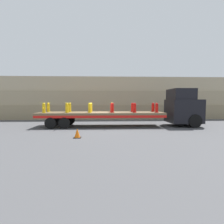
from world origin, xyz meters
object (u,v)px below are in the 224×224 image
object	(u,v)px
fire_hydrant_yellow_far_0	(48,107)
fire_hydrant_yellow_near_0	(44,108)
fire_hydrant_red_far_4	(132,107)
fire_hydrant_red_far_5	(153,107)
flatbed_trailer	(95,115)
truck_cab	(184,108)
fire_hydrant_red_near_3	(112,108)
fire_hydrant_yellow_near_1	(67,108)
fire_hydrant_yellow_far_2	(91,107)
traffic_cone	(77,133)
fire_hydrant_yellow_far_1	(70,107)
fire_hydrant_red_near_4	(135,108)
fire_hydrant_red_far_3	(112,107)
fire_hydrant_red_near_5	(157,108)
fire_hydrant_yellow_near_2	(90,108)

from	to	relation	value
fire_hydrant_yellow_far_0	fire_hydrant_yellow_near_0	bearing A→B (deg)	-90.00
fire_hydrant_red_far_4	fire_hydrant_red_far_5	size ratio (longest dim) A/B	1.00
flatbed_trailer	truck_cab	bearing A→B (deg)	0.00
fire_hydrant_yellow_near_0	fire_hydrant_red_near_3	distance (m)	5.52
flatbed_trailer	fire_hydrant_yellow_near_1	xyz separation A→B (m)	(-2.23, -0.55, 0.59)
truck_cab	fire_hydrant_yellow_far_2	xyz separation A→B (m)	(-8.07, 0.55, 0.00)
fire_hydrant_red_near_3	fire_hydrant_red_far_4	world-z (taller)	same
fire_hydrant_red_near_3	fire_hydrant_red_far_4	xyz separation A→B (m)	(1.84, 1.11, 0.00)
fire_hydrant_yellow_near_0	fire_hydrant_red_far_5	world-z (taller)	same
fire_hydrant_yellow_near_0	fire_hydrant_red_near_3	size ratio (longest dim) A/B	1.00
flatbed_trailer	traffic_cone	xyz separation A→B (m)	(-0.79, -4.61, -0.73)
fire_hydrant_yellow_far_1	fire_hydrant_red_near_4	xyz separation A→B (m)	(5.52, -1.11, 0.00)
truck_cab	fire_hydrant_yellow_far_0	size ratio (longest dim) A/B	3.97
fire_hydrant_red_far_3	fire_hydrant_red_far_5	xyz separation A→B (m)	(3.68, 0.00, 0.00)
fire_hydrant_red_near_3	fire_hydrant_red_near_5	size ratio (longest dim) A/B	1.00
traffic_cone	fire_hydrant_red_far_5	bearing A→B (deg)	41.10
fire_hydrant_yellow_near_0	fire_hydrant_red_far_3	world-z (taller)	same
fire_hydrant_yellow_near_0	fire_hydrant_yellow_far_2	size ratio (longest dim) A/B	1.00
flatbed_trailer	fire_hydrant_red_far_5	bearing A→B (deg)	6.16
fire_hydrant_yellow_near_1	fire_hydrant_yellow_near_2	bearing A→B (deg)	0.00
fire_hydrant_yellow_near_1	fire_hydrant_red_far_3	size ratio (longest dim) A/B	1.00
fire_hydrant_yellow_near_0	fire_hydrant_red_far_4	world-z (taller)	same
truck_cab	fire_hydrant_yellow_far_0	bearing A→B (deg)	177.30
flatbed_trailer	fire_hydrant_red_near_3	world-z (taller)	fire_hydrant_red_near_3
fire_hydrant_yellow_near_1	fire_hydrant_yellow_near_0	bearing A→B (deg)	180.00
fire_hydrant_yellow_far_2	fire_hydrant_red_far_4	bearing A→B (deg)	0.00
fire_hydrant_red_far_4	fire_hydrant_yellow_far_2	bearing A→B (deg)	180.00
fire_hydrant_yellow_far_1	fire_hydrant_red_near_3	bearing A→B (deg)	-16.75
fire_hydrant_yellow_far_0	fire_hydrant_red_far_5	size ratio (longest dim) A/B	1.00
fire_hydrant_red_far_5	fire_hydrant_red_far_4	bearing A→B (deg)	180.00
flatbed_trailer	fire_hydrant_yellow_far_0	xyz separation A→B (m)	(-4.07, 0.55, 0.59)
fire_hydrant_red_near_4	truck_cab	bearing A→B (deg)	7.18
truck_cab	fire_hydrant_red_far_3	size ratio (longest dim) A/B	3.97
fire_hydrant_yellow_far_0	fire_hydrant_red_near_4	xyz separation A→B (m)	(7.36, -1.11, 0.00)
fire_hydrant_red_far_3	fire_hydrant_red_far_5	size ratio (longest dim) A/B	1.00
fire_hydrant_red_far_5	fire_hydrant_yellow_near_0	bearing A→B (deg)	-173.14
fire_hydrant_yellow_near_1	fire_hydrant_red_far_5	xyz separation A→B (m)	(7.36, 1.11, 0.00)
fire_hydrant_red_far_3	fire_hydrant_yellow_near_0	bearing A→B (deg)	-168.66
fire_hydrant_yellow_far_1	fire_hydrant_red_near_4	size ratio (longest dim) A/B	1.00
fire_hydrant_yellow_near_1	fire_hydrant_yellow_far_1	world-z (taller)	same
fire_hydrant_yellow_near_2	traffic_cone	xyz separation A→B (m)	(-0.40, -4.05, -1.32)
fire_hydrant_yellow_far_2	fire_hydrant_red_far_3	xyz separation A→B (m)	(1.84, 0.00, 0.00)
fire_hydrant_yellow_near_0	fire_hydrant_yellow_far_0	xyz separation A→B (m)	(0.00, 1.11, 0.00)
truck_cab	flatbed_trailer	xyz separation A→B (m)	(-7.68, 0.00, -0.59)
fire_hydrant_yellow_near_2	fire_hydrant_red_far_4	size ratio (longest dim) A/B	1.00
flatbed_trailer	fire_hydrant_yellow_near_2	world-z (taller)	fire_hydrant_yellow_near_2
fire_hydrant_yellow_near_1	fire_hydrant_red_near_5	size ratio (longest dim) A/B	1.00
fire_hydrant_yellow_far_0	fire_hydrant_yellow_far_1	xyz separation A→B (m)	(1.84, 0.00, 0.00)
fire_hydrant_yellow_near_2	fire_hydrant_yellow_far_2	xyz separation A→B (m)	(0.00, 1.11, 0.00)
truck_cab	fire_hydrant_yellow_far_2	size ratio (longest dim) A/B	3.97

